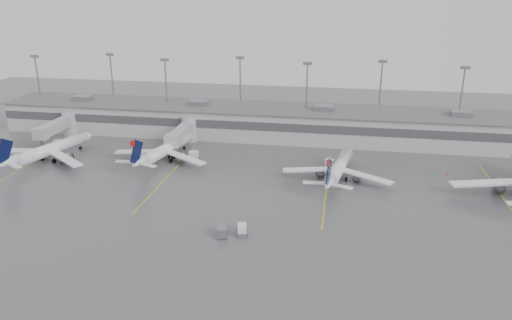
% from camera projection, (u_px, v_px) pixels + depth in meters
% --- Properties ---
extents(ground, '(260.00, 260.00, 0.00)m').
position_uv_depth(ground, '(218.00, 233.00, 85.75)').
color(ground, '#545557').
rests_on(ground, ground).
extents(terminal, '(152.00, 17.00, 9.45)m').
position_uv_depth(terminal, '(269.00, 122.00, 138.13)').
color(terminal, '#B0B0AB').
rests_on(terminal, ground).
extents(light_masts, '(142.40, 8.00, 20.60)m').
position_uv_depth(light_masts, '(272.00, 90.00, 140.85)').
color(light_masts, gray).
rests_on(light_masts, ground).
extents(jet_bridge_left, '(4.00, 17.20, 7.00)m').
position_uv_depth(jet_bridge_left, '(61.00, 125.00, 135.95)').
color(jet_bridge_left, '#A1A3A6').
rests_on(jet_bridge_left, ground).
extents(jet_bridge_right, '(4.00, 17.20, 7.00)m').
position_uv_depth(jet_bridge_right, '(184.00, 132.00, 130.22)').
color(jet_bridge_right, '#A1A3A6').
rests_on(jet_bridge_right, ground).
extents(stand_markings, '(105.25, 40.00, 0.01)m').
position_uv_depth(stand_markings, '(245.00, 181.00, 108.01)').
color(stand_markings, yellow).
rests_on(stand_markings, ground).
extents(jet_far_left, '(24.74, 28.14, 9.34)m').
position_uv_depth(jet_far_left, '(49.00, 150.00, 119.08)').
color(jet_far_left, white).
rests_on(jet_far_left, ground).
extents(jet_mid_left, '(23.99, 27.16, 8.88)m').
position_uv_depth(jet_mid_left, '(164.00, 150.00, 119.40)').
color(jet_mid_left, white).
rests_on(jet_mid_left, ground).
extents(jet_mid_right, '(23.68, 26.76, 8.71)m').
position_uv_depth(jet_mid_right, '(339.00, 168.00, 107.99)').
color(jet_mid_right, white).
rests_on(jet_mid_right, ground).
extents(baggage_tug, '(2.25, 3.02, 1.76)m').
position_uv_depth(baggage_tug, '(242.00, 231.00, 84.98)').
color(baggage_tug, white).
rests_on(baggage_tug, ground).
extents(baggage_cart, '(2.10, 3.01, 1.77)m').
position_uv_depth(baggage_cart, '(222.00, 231.00, 84.31)').
color(baggage_cart, slate).
rests_on(baggage_cart, ground).
extents(gse_uld_a, '(2.79, 2.19, 1.75)m').
position_uv_depth(gse_uld_a, '(59.00, 143.00, 130.57)').
color(gse_uld_a, white).
rests_on(gse_uld_a, ground).
extents(gse_uld_b, '(2.49, 1.88, 1.60)m').
position_uv_depth(gse_uld_b, '(194.00, 154.00, 122.31)').
color(gse_uld_b, white).
rests_on(gse_uld_b, ground).
extents(gse_uld_c, '(2.46, 2.00, 1.51)m').
position_uv_depth(gse_uld_c, '(330.00, 162.00, 117.11)').
color(gse_uld_c, white).
rests_on(gse_uld_c, ground).
extents(gse_loader, '(3.55, 4.25, 2.28)m').
position_uv_depth(gse_loader, '(170.00, 147.00, 126.52)').
color(gse_loader, slate).
rests_on(gse_loader, ground).
extents(cone_a, '(0.48, 0.48, 0.76)m').
position_uv_depth(cone_a, '(67.00, 158.00, 120.96)').
color(cone_a, '#FD3B05').
rests_on(cone_a, ground).
extents(cone_b, '(0.41, 0.41, 0.65)m').
position_uv_depth(cone_b, '(159.00, 152.00, 125.40)').
color(cone_b, '#FD3B05').
rests_on(cone_b, ground).
extents(cone_c, '(0.42, 0.42, 0.66)m').
position_uv_depth(cone_c, '(284.00, 170.00, 113.29)').
color(cone_c, '#FD3B05').
rests_on(cone_c, ground).
extents(cone_d, '(0.40, 0.40, 0.64)m').
position_uv_depth(cone_d, '(447.00, 174.00, 111.00)').
color(cone_d, '#FD3B05').
rests_on(cone_d, ground).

